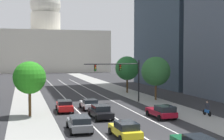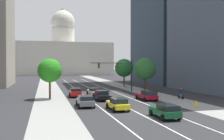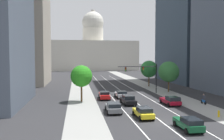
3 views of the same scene
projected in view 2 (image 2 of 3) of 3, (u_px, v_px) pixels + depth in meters
The scene contains 20 objects.
ground_plane at pixel (84, 85), 67.17m from camera, with size 400.00×400.00×0.00m, color #2B2B2D.
sidewalk_left at pixel (49, 88), 60.01m from camera, with size 4.89×130.00×0.01m, color gray.
sidewalk_right at pixel (123, 86), 64.66m from camera, with size 4.89×130.00×0.01m, color gray.
lane_stripe_left at pixel (79, 92), 51.82m from camera, with size 0.16×90.00×0.01m, color white.
lane_stripe_center at pixel (95, 91), 52.67m from camera, with size 0.16×90.00×0.01m, color white.
lane_stripe_right at pixel (111, 91), 53.52m from camera, with size 0.16×90.00×0.01m, color white.
capitol_building at pixel (63, 55), 141.66m from camera, with size 50.88×25.65×36.13m.
car_green at pixel (165, 111), 25.94m from camera, with size 1.96×4.19×1.45m.
car_yellow at pixel (118, 104), 30.57m from camera, with size 2.04×4.30×1.45m.
car_red at pixel (76, 92), 43.44m from camera, with size 2.13×4.55×1.47m.
car_white at pixel (94, 91), 45.19m from camera, with size 2.05×4.01×1.38m.
car_crimson at pixel (147, 95), 39.22m from camera, with size 2.28×4.50×1.49m.
car_gray at pixel (85, 101), 33.06m from camera, with size 2.14×4.48×1.47m.
car_black at pixel (102, 95), 39.20m from camera, with size 2.16×4.67×1.49m.
traffic_signal_mast at pixel (119, 69), 51.26m from camera, with size 8.57×0.39×6.35m.
fire_hydrant at pixel (196, 104), 32.04m from camera, with size 0.26×0.35×0.91m.
cyclist at pixel (181, 94), 40.44m from camera, with size 0.36×1.70×1.72m.
street_tree_mid_left at pixel (50, 71), 40.44m from camera, with size 3.77×3.77×6.38m.
street_tree_mid_right at pixel (124, 68), 63.66m from camera, with size 4.49×4.49×6.87m.
street_tree_near_right at pixel (145, 69), 53.76m from camera, with size 4.59×4.59×6.85m.
Camera 2 is at (-10.12, -26.70, 5.38)m, focal length 41.37 mm.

